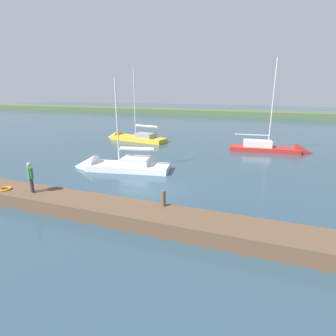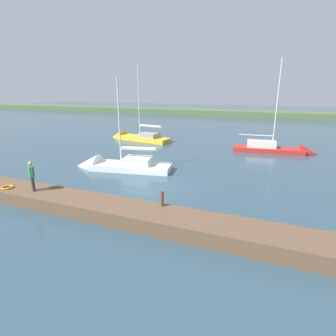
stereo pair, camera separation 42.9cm
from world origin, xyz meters
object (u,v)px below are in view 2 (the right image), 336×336
at_px(life_ring_buoy, 7,187).
at_px(sailboat_inner_slip, 135,139).
at_px(sailboat_outer_mooring, 279,151).
at_px(person_on_dock, 32,174).
at_px(mooring_post_far, 162,198).
at_px(sailboat_mid_channel, 115,167).

bearing_deg(life_ring_buoy, sailboat_inner_slip, -82.51).
height_order(sailboat_inner_slip, sailboat_outer_mooring, sailboat_outer_mooring).
height_order(sailboat_inner_slip, person_on_dock, sailboat_inner_slip).
distance_m(mooring_post_far, life_ring_buoy, 9.33).
bearing_deg(sailboat_inner_slip, sailboat_mid_channel, 121.38).
relative_size(mooring_post_far, life_ring_buoy, 1.19).
bearing_deg(sailboat_inner_slip, sailboat_outer_mooring, -172.91).
bearing_deg(sailboat_outer_mooring, person_on_dock, -130.19).
xyz_separation_m(sailboat_mid_channel, sailboat_inner_slip, (4.82, -12.17, -0.01)).
bearing_deg(sailboat_inner_slip, person_on_dock, 112.36).
bearing_deg(sailboat_outer_mooring, mooring_post_far, -112.43).
bearing_deg(sailboat_outer_mooring, sailboat_inner_slip, 171.33).
height_order(sailboat_mid_channel, person_on_dock, sailboat_mid_channel).
xyz_separation_m(sailboat_inner_slip, person_on_dock, (-4.38, 19.64, 1.56)).
height_order(mooring_post_far, life_ring_buoy, mooring_post_far).
distance_m(life_ring_buoy, sailboat_inner_slip, 20.10).
height_order(mooring_post_far, sailboat_mid_channel, sailboat_mid_channel).
bearing_deg(sailboat_inner_slip, life_ring_buoy, 107.27).
relative_size(sailboat_mid_channel, sailboat_outer_mooring, 0.81).
bearing_deg(sailboat_mid_channel, person_on_dock, 75.94).
bearing_deg(person_on_dock, sailboat_outer_mooring, -2.48).
bearing_deg(person_on_dock, sailboat_inner_slip, 44.31).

